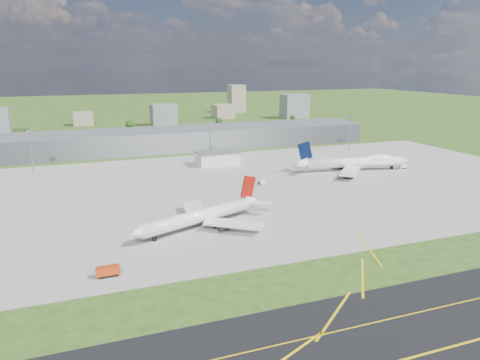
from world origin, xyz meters
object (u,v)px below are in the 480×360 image
object	(u,v)px
airliner_red_twin	(203,216)
van_white_far	(403,167)
airliner_blue_quad	(355,162)
van_white_near	(261,182)
fire_truck	(108,272)
tug_yellow	(226,209)

from	to	relation	value
airliner_red_twin	van_white_far	distance (m)	157.29
airliner_blue_quad	van_white_near	bearing A→B (deg)	-159.86
airliner_red_twin	van_white_near	size ratio (longest dim) A/B	11.62
airliner_red_twin	van_white_near	world-z (taller)	airliner_red_twin
airliner_blue_quad	van_white_near	size ratio (longest dim) A/B	13.85
fire_truck	van_white_far	world-z (taller)	fire_truck
airliner_red_twin	van_white_near	xyz separation A→B (m)	(48.90, 54.15, -3.32)
airliner_red_twin	fire_truck	world-z (taller)	airliner_red_twin
fire_truck	tug_yellow	bearing A→B (deg)	40.04
airliner_blue_quad	van_white_far	distance (m)	32.46
van_white_near	van_white_far	distance (m)	97.45
fire_truck	airliner_blue_quad	bearing A→B (deg)	30.47
airliner_blue_quad	van_white_far	bearing A→B (deg)	1.51
van_white_near	tug_yellow	bearing A→B (deg)	141.22
fire_truck	van_white_near	xyz separation A→B (m)	(89.07, 86.82, -0.28)
airliner_blue_quad	tug_yellow	distance (m)	110.11
airliner_blue_quad	fire_truck	distance (m)	182.31
van_white_near	airliner_red_twin	bearing A→B (deg)	140.74
airliner_blue_quad	tug_yellow	size ratio (longest dim) A/B	20.54
airliner_blue_quad	tug_yellow	world-z (taller)	airliner_blue_quad
tug_yellow	van_white_near	bearing A→B (deg)	32.76
airliner_blue_quad	fire_truck	bearing A→B (deg)	-136.14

